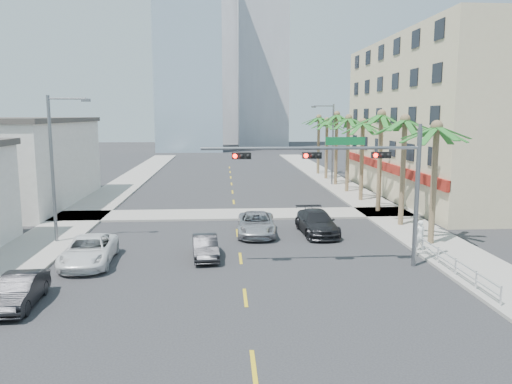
{
  "coord_description": "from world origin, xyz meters",
  "views": [
    {
      "loc": [
        -0.88,
        -16.63,
        7.85
      ],
      "look_at": [
        0.94,
        11.32,
        3.5
      ],
      "focal_mm": 35.0,
      "sensor_mm": 36.0,
      "label": 1
    }
  ],
  "objects_px": {
    "car_lane_center": "(256,224)",
    "pedestrian": "(420,235)",
    "car_lane_right": "(317,223)",
    "car_lane_left": "(205,247)",
    "car_parked_mid": "(19,291)",
    "car_parked_far": "(89,251)",
    "traffic_signal_mast": "(356,171)"
  },
  "relations": [
    {
      "from": "traffic_signal_mast",
      "to": "car_lane_right",
      "type": "xyz_separation_m",
      "value": [
        -0.54,
        7.43,
        -4.29
      ]
    },
    {
      "from": "car_lane_right",
      "to": "pedestrian",
      "type": "height_order",
      "value": "pedestrian"
    },
    {
      "from": "traffic_signal_mast",
      "to": "car_parked_far",
      "type": "bearing_deg",
      "value": 173.75
    },
    {
      "from": "car_parked_far",
      "to": "car_parked_mid",
      "type": "bearing_deg",
      "value": -105.85
    },
    {
      "from": "car_parked_mid",
      "to": "pedestrian",
      "type": "relative_size",
      "value": 2.32
    },
    {
      "from": "car_lane_center",
      "to": "car_lane_right",
      "type": "xyz_separation_m",
      "value": [
        4.02,
        -0.07,
        0.05
      ]
    },
    {
      "from": "car_lane_center",
      "to": "car_lane_right",
      "type": "distance_m",
      "value": 4.02
    },
    {
      "from": "car_lane_center",
      "to": "pedestrian",
      "type": "bearing_deg",
      "value": -25.83
    },
    {
      "from": "car_parked_mid",
      "to": "car_lane_center",
      "type": "distance_m",
      "value": 15.85
    },
    {
      "from": "car_parked_mid",
      "to": "car_lane_left",
      "type": "distance_m",
      "value": 9.89
    },
    {
      "from": "traffic_signal_mast",
      "to": "car_parked_far",
      "type": "relative_size",
      "value": 2.1
    },
    {
      "from": "car_lane_right",
      "to": "pedestrian",
      "type": "relative_size",
      "value": 3.08
    },
    {
      "from": "car_parked_mid",
      "to": "car_lane_center",
      "type": "relative_size",
      "value": 0.77
    },
    {
      "from": "car_lane_left",
      "to": "car_lane_center",
      "type": "height_order",
      "value": "car_lane_center"
    },
    {
      "from": "traffic_signal_mast",
      "to": "car_lane_left",
      "type": "bearing_deg",
      "value": 163.82
    },
    {
      "from": "car_parked_far",
      "to": "car_lane_center",
      "type": "xyz_separation_m",
      "value": [
        9.28,
        5.99,
        -0.01
      ]
    },
    {
      "from": "traffic_signal_mast",
      "to": "pedestrian",
      "type": "relative_size",
      "value": 6.4
    },
    {
      "from": "car_lane_left",
      "to": "car_lane_center",
      "type": "bearing_deg",
      "value": 53.78
    },
    {
      "from": "car_parked_mid",
      "to": "car_parked_far",
      "type": "bearing_deg",
      "value": 74.34
    },
    {
      "from": "car_parked_mid",
      "to": "pedestrian",
      "type": "bearing_deg",
      "value": 16.41
    },
    {
      "from": "traffic_signal_mast",
      "to": "car_parked_far",
      "type": "height_order",
      "value": "traffic_signal_mast"
    },
    {
      "from": "traffic_signal_mast",
      "to": "car_parked_mid",
      "type": "height_order",
      "value": "traffic_signal_mast"
    },
    {
      "from": "traffic_signal_mast",
      "to": "car_parked_mid",
      "type": "xyz_separation_m",
      "value": [
        -15.14,
        -4.29,
        -4.4
      ]
    },
    {
      "from": "car_parked_mid",
      "to": "pedestrian",
      "type": "height_order",
      "value": "pedestrian"
    },
    {
      "from": "car_parked_far",
      "to": "pedestrian",
      "type": "bearing_deg",
      "value": 0.29
    },
    {
      "from": "car_parked_mid",
      "to": "car_lane_right",
      "type": "height_order",
      "value": "car_lane_right"
    },
    {
      "from": "car_lane_left",
      "to": "car_lane_right",
      "type": "relative_size",
      "value": 0.71
    },
    {
      "from": "car_parked_far",
      "to": "car_lane_left",
      "type": "height_order",
      "value": "car_parked_far"
    },
    {
      "from": "car_parked_mid",
      "to": "car_lane_center",
      "type": "xyz_separation_m",
      "value": [
        10.59,
        11.79,
        0.06
      ]
    },
    {
      "from": "car_lane_right",
      "to": "pedestrian",
      "type": "xyz_separation_m",
      "value": [
        5.05,
        -4.83,
        0.24
      ]
    },
    {
      "from": "traffic_signal_mast",
      "to": "car_lane_right",
      "type": "distance_m",
      "value": 8.59
    },
    {
      "from": "car_parked_far",
      "to": "traffic_signal_mast",
      "type": "bearing_deg",
      "value": -9.32
    }
  ]
}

